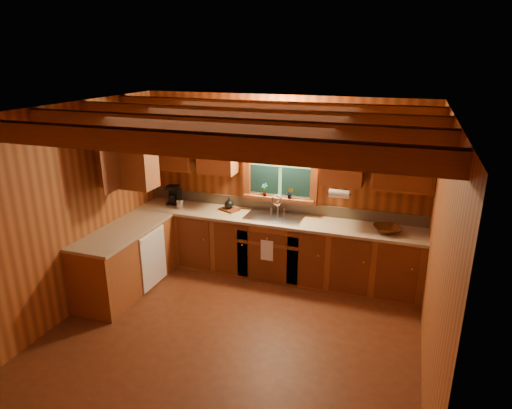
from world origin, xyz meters
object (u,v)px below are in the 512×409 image
object	(u,v)px
sink	(274,220)
cutting_board	(229,209)
wicker_basket	(387,229)
coffee_maker	(173,195)

from	to	relation	value
sink	cutting_board	size ratio (longest dim) A/B	2.96
cutting_board	wicker_basket	distance (m)	2.30
sink	coffee_maker	distance (m)	1.69
sink	wicker_basket	size ratio (longest dim) A/B	2.40
sink	cutting_board	xyz separation A→B (m)	(-0.73, 0.06, 0.06)
cutting_board	sink	bearing A→B (deg)	18.10
cutting_board	wicker_basket	xyz separation A→B (m)	(2.30, -0.12, 0.03)
wicker_basket	sink	bearing A→B (deg)	177.85
sink	cutting_board	bearing A→B (deg)	174.95
coffee_maker	wicker_basket	bearing A→B (deg)	-12.42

